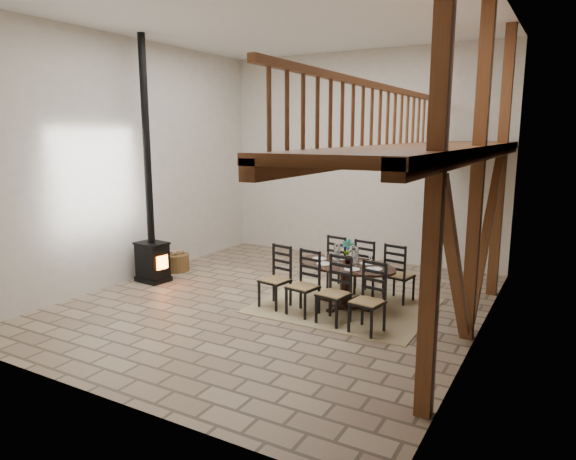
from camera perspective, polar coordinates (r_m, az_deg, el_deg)
The scene contains 7 objects.
ground at distance 9.59m, azimuth -1.23°, elevation -8.04°, with size 8.00×8.00×0.00m, color gray.
room_shell at distance 8.53m, azimuth 5.69°, elevation 10.20°, with size 7.02×8.02×5.01m.
rug at distance 9.44m, azimuth 6.33°, elevation -8.35°, with size 3.00×2.50×0.02m, color tan.
dining_table at distance 9.25m, azimuth 6.08°, elevation -6.20°, with size 2.40×2.44×1.23m.
wood_stove at distance 11.03m, azimuth -14.99°, elevation 0.14°, with size 0.70×0.57×5.00m.
log_basket at distance 11.93m, azimuth -12.32°, elevation -3.46°, with size 0.58×0.58×0.48m.
log_stack at distance 12.02m, azimuth -12.74°, elevation -3.57°, with size 0.40×0.50×0.34m.
Camera 1 is at (4.64, -7.81, 3.09)m, focal length 32.00 mm.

